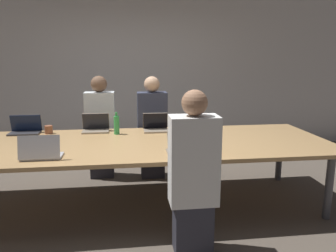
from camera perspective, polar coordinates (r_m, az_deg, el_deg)
name	(u,v)px	position (r m, az deg, el deg)	size (l,w,h in m)	color
ground_plane	(140,205)	(3.86, -4.88, -13.56)	(24.00, 24.00, 0.00)	brown
curtain_wall	(132,72)	(5.94, -6.21, 9.32)	(12.00, 0.06, 2.80)	#BCB7B2
conference_table	(139,146)	(3.62, -5.07, -3.49)	(4.21, 1.47, 0.74)	tan
laptop_far_midleft	(96,126)	(4.19, -12.47, -0.03)	(0.33, 0.23, 0.23)	gray
person_far_midleft	(101,129)	(4.62, -11.63, -0.45)	(0.40, 0.24, 1.41)	#2D2D38
bottle_far_midleft	(117,125)	(3.98, -8.94, 0.22)	(0.07, 0.07, 0.27)	green
laptop_far_center	(156,126)	(4.12, -2.17, 0.06)	(0.31, 0.23, 0.23)	gray
person_far_center	(152,129)	(4.52, -2.75, -0.55)	(0.40, 0.24, 1.41)	#2D2D38
cup_far_center	(175,127)	(4.12, 1.14, -0.15)	(0.09, 0.09, 0.10)	brown
laptop_far_left	(25,128)	(4.35, -23.60, -0.32)	(0.36, 0.22, 0.22)	#333338
cup_far_left	(49,130)	(4.24, -20.07, -0.59)	(0.09, 0.09, 0.10)	brown
laptop_near_midright	(185,147)	(3.14, 3.05, -3.74)	(0.36, 0.22, 0.22)	gray
person_near_midright	(193,177)	(2.76, 4.44, -8.77)	(0.40, 0.24, 1.41)	#2D2D38
cup_near_midright	(211,149)	(3.19, 7.57, -4.01)	(0.09, 0.09, 0.08)	red
bottle_near_midright	(210,139)	(3.33, 7.28, -2.27)	(0.07, 0.07, 0.24)	green
laptop_near_left	(41,152)	(3.20, -21.28, -4.23)	(0.36, 0.23, 0.23)	#B7B7BC
stapler	(184,142)	(3.51, 2.81, -2.75)	(0.05, 0.15, 0.05)	black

